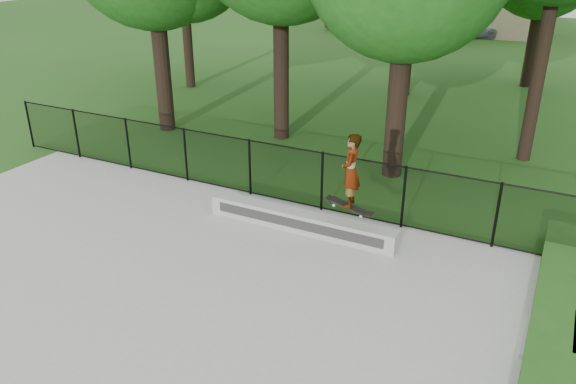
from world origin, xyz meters
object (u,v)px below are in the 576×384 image
Objects in this scene: grind_ledge at (300,221)px; car_a at (344,24)px; car_c at (470,28)px; car_b at (437,33)px; skater_airborne at (351,173)px.

grind_ledge is 1.48× the size of car_a.
car_c is (8.68, 1.35, 0.11)m from car_a.
car_b is 28.46m from skater_airborne.
grind_ledge is at bearing -162.14° from car_b.
skater_airborne is at bearing -135.00° from car_a.
grind_ledge is 1.99m from skater_airborne.
car_c reaches higher than car_a.
grind_ledge is at bearing 165.10° from car_c.
skater_airborne is (11.88, -29.49, 1.28)m from car_a.
car_a reaches higher than grind_ledge.
skater_airborne reaches higher than car_c.
skater_airborne reaches higher than car_a.
grind_ledge is 30.63m from car_c.
skater_airborne is at bearing -12.42° from grind_ledge.
car_a is 0.97× the size of car_b.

